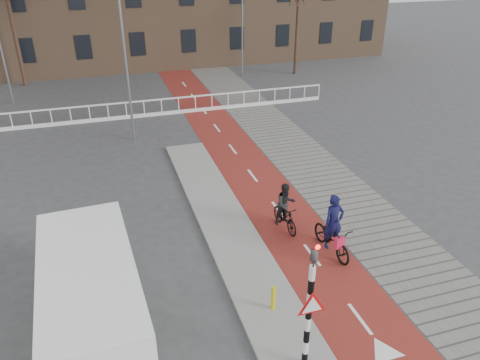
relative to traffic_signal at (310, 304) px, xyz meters
name	(u,v)px	position (x,y,z in m)	size (l,w,h in m)	color
ground	(294,306)	(0.60, 2.02, -1.99)	(120.00, 120.00, 0.00)	#38383A
bike_lane	(239,157)	(2.10, 12.02, -1.98)	(2.50, 60.00, 0.01)	maroon
sidewalk	(294,150)	(4.90, 12.02, -1.98)	(3.00, 60.00, 0.01)	slate
curb_island	(230,232)	(-0.10, 6.02, -1.93)	(1.80, 16.00, 0.12)	gray
traffic_signal	(310,304)	(0.00, 0.00, 0.00)	(0.80, 0.80, 3.68)	black
bollard	(273,298)	(-0.05, 1.99, -1.50)	(0.12, 0.12, 0.74)	#CABA0B
cyclist_near	(333,234)	(2.75, 3.99, -1.28)	(0.88, 2.07, 2.08)	black
cyclist_far	(285,211)	(1.83, 5.74, -1.25)	(0.80, 1.65, 1.76)	black
van	(92,302)	(-4.64, 2.39, -0.75)	(2.48, 5.60, 2.36)	white
railing	(90,117)	(-4.40, 19.02, -1.68)	(28.00, 0.10, 0.99)	silver
tree_mid	(12,20)	(-8.53, 27.97, 2.39)	(0.28, 0.28, 8.76)	#321E16
tree_right	(297,29)	(10.74, 25.46, 1.29)	(0.22, 0.22, 6.56)	#321E16
streetlight_near	(125,59)	(-2.35, 15.68, 2.10)	(0.12, 0.12, 8.17)	slate
streetlight_right	(242,18)	(6.73, 26.06, 2.12)	(0.12, 0.12, 8.23)	slate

